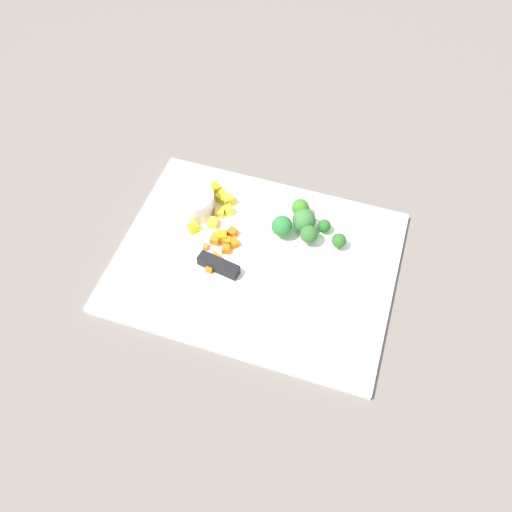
{
  "coord_description": "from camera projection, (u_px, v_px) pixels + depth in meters",
  "views": [
    {
      "loc": [
        0.16,
        -0.5,
        0.79
      ],
      "look_at": [
        0.0,
        0.0,
        0.02
      ],
      "focal_mm": 37.12,
      "sensor_mm": 36.0,
      "label": 1
    }
  ],
  "objects": [
    {
      "name": "broccoli_floret_3",
      "position": [
        309.0,
        234.0,
        0.94
      ],
      "size": [
        0.03,
        0.03,
        0.04
      ],
      "color": "#7FB46B",
      "rests_on": "cutting_board"
    },
    {
      "name": "pepper_dice_4",
      "position": [
        220.0,
        212.0,
        0.99
      ],
      "size": [
        0.02,
        0.02,
        0.01
      ],
      "primitive_type": "cube",
      "rotation": [
        0.0,
        0.0,
        0.16
      ],
      "color": "yellow",
      "rests_on": "cutting_board"
    },
    {
      "name": "cutting_board",
      "position": [
        256.0,
        261.0,
        0.94
      ],
      "size": [
        0.49,
        0.37,
        0.01
      ],
      "primitive_type": "cube",
      "color": "white",
      "rests_on": "ground_plane"
    },
    {
      "name": "pepper_dice_1",
      "position": [
        223.0,
        198.0,
        1.01
      ],
      "size": [
        0.03,
        0.03,
        0.02
      ],
      "primitive_type": "cube",
      "rotation": [
        0.0,
        0.0,
        2.73
      ],
      "color": "yellow",
      "rests_on": "cutting_board"
    },
    {
      "name": "broccoli_floret_1",
      "position": [
        339.0,
        241.0,
        0.94
      ],
      "size": [
        0.03,
        0.03,
        0.03
      ],
      "color": "#8DAE67",
      "rests_on": "cutting_board"
    },
    {
      "name": "broccoli_floret_0",
      "position": [
        324.0,
        226.0,
        0.96
      ],
      "size": [
        0.02,
        0.02,
        0.03
      ],
      "color": "#8CBE6B",
      "rests_on": "cutting_board"
    },
    {
      "name": "ground_plane",
      "position": [
        256.0,
        263.0,
        0.95
      ],
      "size": [
        4.0,
        4.0,
        0.0
      ],
      "primitive_type": "plane",
      "color": "#69605A"
    },
    {
      "name": "carrot_dice_7",
      "position": [
        234.0,
        243.0,
        0.95
      ],
      "size": [
        0.02,
        0.02,
        0.01
      ],
      "primitive_type": "cube",
      "rotation": [
        0.0,
        0.0,
        0.83
      ],
      "color": "orange",
      "rests_on": "cutting_board"
    },
    {
      "name": "carrot_dice_1",
      "position": [
        215.0,
        258.0,
        0.93
      ],
      "size": [
        0.02,
        0.02,
        0.01
      ],
      "primitive_type": "cube",
      "rotation": [
        0.0,
        0.0,
        2.51
      ],
      "color": "orange",
      "rests_on": "cutting_board"
    },
    {
      "name": "pepper_dice_0",
      "position": [
        214.0,
        189.0,
        1.02
      ],
      "size": [
        0.03,
        0.03,
        0.02
      ],
      "primitive_type": "cube",
      "rotation": [
        0.0,
        0.0,
        0.98
      ],
      "color": "yellow",
      "rests_on": "cutting_board"
    },
    {
      "name": "carrot_dice_8",
      "position": [
        225.0,
        251.0,
        0.94
      ],
      "size": [
        0.02,
        0.02,
        0.01
      ],
      "primitive_type": "cube",
      "rotation": [
        0.0,
        0.0,
        1.78
      ],
      "color": "orange",
      "rests_on": "cutting_board"
    },
    {
      "name": "prep_bowl",
      "position": [
        192.0,
        201.0,
        0.99
      ],
      "size": [
        0.08,
        0.08,
        0.04
      ],
      "primitive_type": "cylinder",
      "color": "white",
      "rests_on": "cutting_board"
    },
    {
      "name": "pepper_dice_3",
      "position": [
        229.0,
        210.0,
        0.99
      ],
      "size": [
        0.02,
        0.02,
        0.01
      ],
      "primitive_type": "cube",
      "rotation": [
        0.0,
        0.0,
        0.85
      ],
      "color": "yellow",
      "rests_on": "cutting_board"
    },
    {
      "name": "carrot_dice_0",
      "position": [
        227.0,
        241.0,
        0.95
      ],
      "size": [
        0.02,
        0.01,
        0.01
      ],
      "primitive_type": "cube",
      "rotation": [
        0.0,
        0.0,
        1.45
      ],
      "color": "orange",
      "rests_on": "cutting_board"
    },
    {
      "name": "carrot_dice_3",
      "position": [
        206.0,
        247.0,
        0.95
      ],
      "size": [
        0.01,
        0.01,
        0.01
      ],
      "primitive_type": "cube",
      "rotation": [
        0.0,
        0.0,
        1.69
      ],
      "color": "orange",
      "rests_on": "cutting_board"
    },
    {
      "name": "pepper_dice_6",
      "position": [
        228.0,
        200.0,
        1.0
      ],
      "size": [
        0.03,
        0.03,
        0.02
      ],
      "primitive_type": "cube",
      "rotation": [
        0.0,
        0.0,
        0.75
      ],
      "color": "yellow",
      "rests_on": "cutting_board"
    },
    {
      "name": "broccoli_floret_2",
      "position": [
        304.0,
        220.0,
        0.96
      ],
      "size": [
        0.04,
        0.04,
        0.05
      ],
      "color": "#90BF62",
      "rests_on": "cutting_board"
    },
    {
      "name": "pepper_dice_2",
      "position": [
        193.0,
        228.0,
        0.97
      ],
      "size": [
        0.02,
        0.02,
        0.02
      ],
      "primitive_type": "cube",
      "rotation": [
        0.0,
        0.0,
        2.49
      ],
      "color": "yellow",
      "rests_on": "cutting_board"
    },
    {
      "name": "carrot_dice_6",
      "position": [
        209.0,
        269.0,
        0.92
      ],
      "size": [
        0.01,
        0.01,
        0.01
      ],
      "primitive_type": "cube",
      "rotation": [
        0.0,
        0.0,
        0.01
      ],
      "color": "orange",
      "rests_on": "cutting_board"
    },
    {
      "name": "pepper_dice_5",
      "position": [
        213.0,
        223.0,
        0.98
      ],
      "size": [
        0.02,
        0.02,
        0.01
      ],
      "primitive_type": "cube",
      "rotation": [
        0.0,
        0.0,
        1.66
      ],
      "color": "yellow",
      "rests_on": "cutting_board"
    },
    {
      "name": "carrot_dice_4",
      "position": [
        222.0,
        237.0,
        0.96
      ],
      "size": [
        0.02,
        0.02,
        0.02
      ],
      "primitive_type": "cube",
      "rotation": [
        0.0,
        0.0,
        0.31
      ],
      "color": "orange",
      "rests_on": "cutting_board"
    },
    {
      "name": "broccoli_floret_4",
      "position": [
        282.0,
        226.0,
        0.95
      ],
      "size": [
        0.04,
        0.04,
        0.05
      ],
      "color": "#90C064",
      "rests_on": "cutting_board"
    },
    {
      "name": "broccoli_floret_5",
      "position": [
        300.0,
        208.0,
        0.98
      ],
      "size": [
        0.03,
        0.03,
        0.04
      ],
      "color": "#91B762",
      "rests_on": "cutting_board"
    },
    {
      "name": "carrot_dice_5",
      "position": [
        232.0,
        232.0,
        0.96
      ],
      "size": [
        0.02,
        0.02,
        0.01
      ],
      "primitive_type": "cube",
      "rotation": [
        0.0,
        0.0,
        2.9
      ],
      "color": "orange",
      "rests_on": "cutting_board"
    },
    {
      "name": "chef_knife",
      "position": [
        245.0,
        278.0,
        0.91
      ],
      "size": [
        0.3,
        0.07,
        0.02
      ],
      "rotation": [
        0.0,
        0.0,
        6.12
      ],
      "color": "silver",
      "rests_on": "cutting_board"
    },
    {
      "name": "carrot_dice_2",
      "position": [
        216.0,
        239.0,
        0.95
      ],
      "size": [
        0.02,
        0.02,
        0.02
      ],
      "primitive_type": "cube",
      "rotation": [
        0.0,
        0.0,
        1.5
      ],
      "color": "orange",
      "rests_on": "cutting_board"
    }
  ]
}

